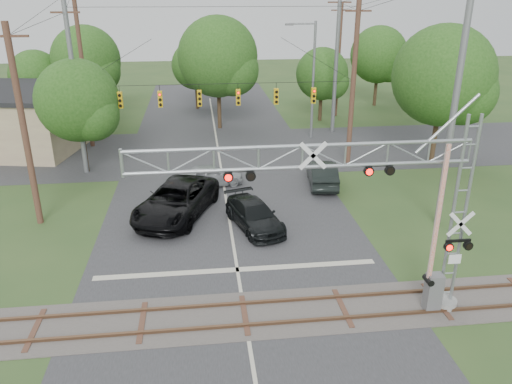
{
  "coord_description": "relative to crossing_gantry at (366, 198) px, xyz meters",
  "views": [
    {
      "loc": [
        -1.49,
        -14.42,
        11.99
      ],
      "look_at": [
        1.1,
        7.5,
        3.04
      ],
      "focal_mm": 35.0,
      "sensor_mm": 36.0,
      "label": 1
    }
  ],
  "objects": [
    {
      "name": "streetlight",
      "position": [
        3.65,
        25.4,
        0.44
      ],
      "size": [
        2.59,
        0.27,
        9.71
      ],
      "color": "gray",
      "rests_on": "ground"
    },
    {
      "name": "road_main",
      "position": [
        -4.42,
        8.37,
        -4.98
      ],
      "size": [
        14.0,
        90.0,
        0.02
      ],
      "primitive_type": "cube",
      "color": "#2D2D30",
      "rests_on": "ground"
    },
    {
      "name": "car_dark",
      "position": [
        -3.12,
        8.26,
        -4.27
      ],
      "size": [
        3.34,
        5.29,
        1.43
      ],
      "primitive_type": "imported",
      "rotation": [
        0.0,
        0.0,
        0.29
      ],
      "color": "black",
      "rests_on": "ground"
    },
    {
      "name": "railroad_track",
      "position": [
        -4.42,
        0.37,
        -4.96
      ],
      "size": [
        90.0,
        3.2,
        0.17
      ],
      "color": "#443E3B",
      "rests_on": "ground"
    },
    {
      "name": "ground",
      "position": [
        -4.42,
        -1.63,
        -4.99
      ],
      "size": [
        160.0,
        160.0,
        0.0
      ],
      "primitive_type": "plane",
      "color": "#2F4922",
      "rests_on": "ground"
    },
    {
      "name": "pickup_black",
      "position": [
        -7.35,
        10.22,
        -4.04
      ],
      "size": [
        5.43,
        7.54,
        1.91
      ],
      "primitive_type": "imported",
      "rotation": [
        0.0,
        0.0,
        -0.37
      ],
      "color": "black",
      "rests_on": "ground"
    },
    {
      "name": "crossing_gantry",
      "position": [
        0.0,
        0.0,
        0.0
      ],
      "size": [
        12.82,
        1.02,
        7.98
      ],
      "color": "gray",
      "rests_on": "ground"
    },
    {
      "name": "traffic_signal_span",
      "position": [
        -3.51,
        18.37,
        0.64
      ],
      "size": [
        19.34,
        0.36,
        11.5
      ],
      "color": "gray",
      "rests_on": "ground"
    },
    {
      "name": "utility_poles",
      "position": [
        -1.51,
        20.38,
        1.11
      ],
      "size": [
        25.04,
        26.07,
        13.36
      ],
      "color": "#4A2D22",
      "rests_on": "ground"
    },
    {
      "name": "sedan_silver",
      "position": [
        -5.26,
        14.82,
        -4.27
      ],
      "size": [
        4.42,
        2.34,
        1.43
      ],
      "primitive_type": "imported",
      "rotation": [
        0.0,
        0.0,
        1.73
      ],
      "color": "#929598",
      "rests_on": "ground"
    },
    {
      "name": "treeline",
      "position": [
        -4.34,
        30.74,
        0.84
      ],
      "size": [
        54.79,
        29.54,
        10.07
      ],
      "color": "#3B2A1A",
      "rests_on": "ground"
    },
    {
      "name": "suv_dark",
      "position": [
        2.05,
        14.1,
        -4.19
      ],
      "size": [
        2.33,
        5.04,
        1.6
      ],
      "primitive_type": "imported",
      "rotation": [
        0.0,
        0.0,
        3.01
      ],
      "color": "black",
      "rests_on": "ground"
    },
    {
      "name": "road_cross",
      "position": [
        -4.42,
        22.37,
        -4.98
      ],
      "size": [
        90.0,
        12.0,
        0.02
      ],
      "primitive_type": "cube",
      "color": "#2D2D30",
      "rests_on": "ground"
    }
  ]
}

